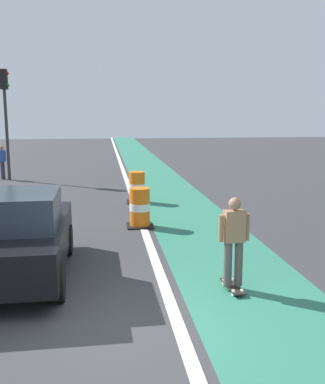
{
  "coord_description": "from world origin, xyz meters",
  "views": [
    {
      "loc": [
        -0.15,
        -6.18,
        3.13
      ],
      "look_at": [
        1.35,
        5.18,
        1.1
      ],
      "focal_mm": 41.78,
      "sensor_mm": 36.0,
      "label": 1
    }
  ],
  "objects_px": {
    "pedestrian_crossing": "(2,161)",
    "traffic_barrel_front": "(140,208)",
    "parked_sedan_nearest": "(16,236)",
    "traffic_light_corner": "(5,105)",
    "skateboarder_on_lane": "(234,241)",
    "traffic_barrel_mid": "(137,187)"
  },
  "relations": [
    {
      "from": "skateboarder_on_lane",
      "to": "traffic_barrel_mid",
      "type": "distance_m",
      "value": 8.29
    },
    {
      "from": "skateboarder_on_lane",
      "to": "traffic_barrel_front",
      "type": "height_order",
      "value": "skateboarder_on_lane"
    },
    {
      "from": "traffic_barrel_mid",
      "to": "traffic_barrel_front",
      "type": "bearing_deg",
      "value": -93.06
    },
    {
      "from": "traffic_barrel_front",
      "to": "parked_sedan_nearest",
      "type": "bearing_deg",
      "value": -126.07
    },
    {
      "from": "parked_sedan_nearest",
      "to": "traffic_light_corner",
      "type": "bearing_deg",
      "value": 101.78
    },
    {
      "from": "traffic_light_corner",
      "to": "pedestrian_crossing",
      "type": "bearing_deg",
      "value": 145.0
    },
    {
      "from": "traffic_barrel_mid",
      "to": "pedestrian_crossing",
      "type": "bearing_deg",
      "value": 132.88
    },
    {
      "from": "parked_sedan_nearest",
      "to": "traffic_light_corner",
      "type": "height_order",
      "value": "traffic_light_corner"
    },
    {
      "from": "traffic_barrel_mid",
      "to": "traffic_light_corner",
      "type": "xyz_separation_m",
      "value": [
        -5.59,
        6.15,
        2.97
      ]
    },
    {
      "from": "skateboarder_on_lane",
      "to": "traffic_light_corner",
      "type": "xyz_separation_m",
      "value": [
        -6.69,
        14.36,
        2.59
      ]
    },
    {
      "from": "traffic_barrel_front",
      "to": "traffic_light_corner",
      "type": "relative_size",
      "value": 0.21
    },
    {
      "from": "skateboarder_on_lane",
      "to": "pedestrian_crossing",
      "type": "xyz_separation_m",
      "value": [
        -7.03,
        14.61,
        -0.05
      ]
    },
    {
      "from": "traffic_barrel_mid",
      "to": "pedestrian_crossing",
      "type": "distance_m",
      "value": 8.74
    },
    {
      "from": "pedestrian_crossing",
      "to": "skateboarder_on_lane",
      "type": "bearing_deg",
      "value": -64.29
    },
    {
      "from": "pedestrian_crossing",
      "to": "traffic_barrel_front",
      "type": "bearing_deg",
      "value": -59.73
    },
    {
      "from": "parked_sedan_nearest",
      "to": "pedestrian_crossing",
      "type": "relative_size",
      "value": 2.56
    },
    {
      "from": "skateboarder_on_lane",
      "to": "traffic_light_corner",
      "type": "bearing_deg",
      "value": 114.96
    },
    {
      "from": "traffic_barrel_front",
      "to": "pedestrian_crossing",
      "type": "height_order",
      "value": "pedestrian_crossing"
    },
    {
      "from": "traffic_barrel_front",
      "to": "traffic_barrel_mid",
      "type": "xyz_separation_m",
      "value": [
        0.19,
        3.46,
        0.0
      ]
    },
    {
      "from": "skateboarder_on_lane",
      "to": "pedestrian_crossing",
      "type": "distance_m",
      "value": 16.21
    },
    {
      "from": "traffic_light_corner",
      "to": "pedestrian_crossing",
      "type": "height_order",
      "value": "traffic_light_corner"
    },
    {
      "from": "traffic_barrel_front",
      "to": "traffic_barrel_mid",
      "type": "height_order",
      "value": "same"
    }
  ]
}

